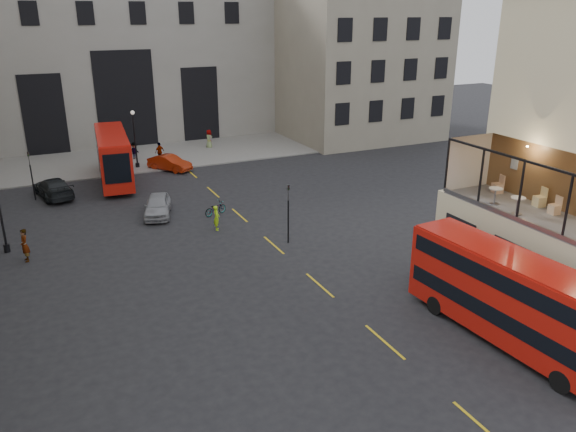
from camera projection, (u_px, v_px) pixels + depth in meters
name	position (u px, v px, depth m)	size (l,w,h in m)	color
ground	(421.00, 331.00, 25.55)	(140.00, 140.00, 0.00)	black
host_frontage	(532.00, 261.00, 27.39)	(3.00, 11.00, 4.50)	tan
cafe_floor	(539.00, 217.00, 26.59)	(3.00, 10.00, 0.10)	slate
gateway	(113.00, 53.00, 60.99)	(35.00, 10.60, 18.00)	gray
building_right	(349.00, 42.00, 63.91)	(16.60, 18.60, 20.00)	gray
pavement_far	(130.00, 158.00, 55.33)	(40.00, 12.00, 0.12)	slate
traffic_light_near	(288.00, 206.00, 34.48)	(0.16, 0.20, 3.80)	black
traffic_light_far	(31.00, 170.00, 42.42)	(0.16, 0.20, 3.80)	black
street_lamp_a	(1.00, 215.00, 33.14)	(0.36, 0.36, 5.33)	black
street_lamp_b	(135.00, 143.00, 51.14)	(0.36, 0.36, 5.33)	black
bus_near	(511.00, 295.00, 24.09)	(3.02, 10.24, 4.03)	#A5130B
bus_far	(113.00, 155.00, 47.15)	(3.42, 10.68, 4.19)	red
car_a	(158.00, 206.00, 39.76)	(1.74, 4.32, 1.47)	#919398
car_b	(170.00, 163.00, 51.04)	(1.47, 4.21, 1.39)	maroon
car_c	(53.00, 188.00, 43.69)	(2.11, 5.18, 1.50)	black
bicycle	(215.00, 208.00, 39.97)	(0.64, 1.83, 0.96)	gray
cyclist	(217.00, 218.00, 37.12)	(0.61, 0.40, 1.68)	#A5DE17
pedestrian_b	(135.00, 151.00, 54.54)	(1.13, 0.65, 1.74)	gray
pedestrian_c	(160.00, 152.00, 54.15)	(1.07, 0.45, 1.83)	gray
pedestrian_d	(209.00, 139.00, 59.16)	(0.96, 0.63, 1.97)	gray
pedestrian_e	(25.00, 245.00, 32.41)	(0.72, 0.47, 1.97)	gray
cafe_table_mid	(518.00, 203.00, 26.58)	(0.68, 0.68, 0.85)	beige
cafe_table_far	(495.00, 193.00, 28.02)	(0.66, 0.66, 0.83)	beige
cafe_chair_b	(555.00, 209.00, 26.72)	(0.48, 0.48, 0.88)	tan
cafe_chair_c	(540.00, 201.00, 27.76)	(0.55, 0.55, 0.97)	#D7BC7C
cafe_chair_d	(498.00, 187.00, 29.84)	(0.57, 0.57, 0.97)	tan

